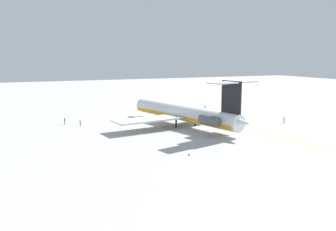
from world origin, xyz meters
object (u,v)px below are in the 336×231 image
ground_crew_starboard (284,119)px  safety_cone_wingtip (184,109)px  ground_crew_portside (80,122)px  main_jetliner (186,113)px  safety_cone_nose (189,154)px  ground_crew_near_nose (65,120)px  ground_crew_near_tail (205,107)px

ground_crew_starboard → safety_cone_wingtip: ground_crew_starboard is taller
ground_crew_portside → ground_crew_starboard: size_ratio=1.00×
ground_crew_portside → main_jetliner: bearing=-50.3°
safety_cone_nose → ground_crew_near_nose: bearing=23.1°
ground_crew_near_tail → safety_cone_wingtip: size_ratio=3.00×
ground_crew_near_tail → ground_crew_portside: 42.94m
ground_crew_starboard → safety_cone_wingtip: (31.11, 13.59, -0.81)m
main_jetliner → safety_cone_wingtip: size_ratio=73.85×
ground_crew_near_nose → ground_crew_portside: bearing=-62.0°
ground_crew_starboard → main_jetliner: bearing=165.2°
ground_crew_starboard → safety_cone_wingtip: size_ratio=3.11×
ground_crew_near_nose → safety_cone_wingtip: bearing=5.7°
main_jetliner → safety_cone_nose: (-23.15, 10.92, -2.99)m
ground_crew_near_nose → safety_cone_wingtip: (9.78, -38.48, -0.77)m
ground_crew_near_nose → safety_cone_nose: 41.13m
ground_crew_near_nose → ground_crew_portside: ground_crew_portside is taller
ground_crew_portside → ground_crew_near_tail: bearing=-12.0°
ground_crew_starboard → safety_cone_nose: 39.53m
main_jetliner → ground_crew_near_nose: 30.86m
main_jetliner → ground_crew_portside: size_ratio=23.78×
ground_crew_near_tail → ground_crew_near_nose: bearing=-28.7°
ground_crew_near_nose → safety_cone_wingtip: size_ratio=3.00×
main_jetliner → ground_crew_starboard: size_ratio=23.74×
ground_crew_near_nose → safety_cone_nose: size_ratio=3.00×
main_jetliner → safety_cone_nose: main_jetliner is taller
main_jetliner → ground_crew_portside: (10.37, 23.87, -2.19)m
ground_crew_near_nose → ground_crew_starboard: bearing=-30.8°
main_jetliner → ground_crew_near_nose: bearing=47.4°
main_jetliner → ground_crew_near_nose: main_jetliner is taller
ground_crew_near_nose → ground_crew_near_tail: bearing=-0.0°
safety_cone_nose → ground_crew_near_tail: bearing=-32.7°
ground_crew_near_tail → ground_crew_starboard: 28.98m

